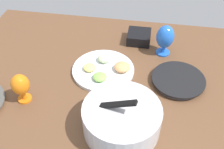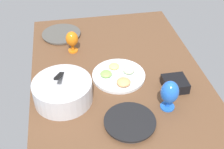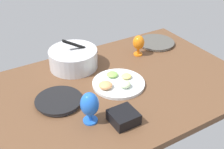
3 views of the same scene
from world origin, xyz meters
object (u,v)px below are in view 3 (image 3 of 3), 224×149
(mixing_bowl, at_px, (73,58))
(hurricane_glass_blue, at_px, (90,105))
(fruit_platter, at_px, (118,83))
(hurricane_glass_orange, at_px, (139,43))
(dinner_plate_right, at_px, (156,43))
(dinner_plate_left, at_px, (59,101))
(square_bowl_black, at_px, (124,117))

(mixing_bowl, height_order, hurricane_glass_blue, mixing_bowl)
(fruit_platter, bearing_deg, hurricane_glass_orange, 37.26)
(mixing_bowl, relative_size, hurricane_glass_blue, 1.88)
(dinner_plate_right, relative_size, fruit_platter, 0.87)
(dinner_plate_left, bearing_deg, hurricane_glass_blue, -70.34)
(dinner_plate_left, distance_m, hurricane_glass_blue, 0.25)
(fruit_platter, bearing_deg, dinner_plate_left, 177.27)
(dinner_plate_right, distance_m, square_bowl_black, 0.93)
(dinner_plate_right, height_order, hurricane_glass_orange, hurricane_glass_orange)
(fruit_platter, bearing_deg, square_bowl_black, -116.88)
(hurricane_glass_blue, bearing_deg, dinner_plate_left, 109.66)
(dinner_plate_right, relative_size, square_bowl_black, 2.10)
(dinner_plate_right, xyz_separation_m, square_bowl_black, (-0.69, -0.61, 0.02))
(mixing_bowl, relative_size, square_bowl_black, 2.49)
(hurricane_glass_orange, distance_m, square_bowl_black, 0.73)
(dinner_plate_right, height_order, square_bowl_black, square_bowl_black)
(mixing_bowl, bearing_deg, hurricane_glass_orange, -10.40)
(fruit_platter, distance_m, hurricane_glass_blue, 0.37)
(hurricane_glass_orange, bearing_deg, hurricane_glass_blue, -143.76)
(dinner_plate_right, height_order, fruit_platter, fruit_platter)
(fruit_platter, height_order, hurricane_glass_blue, hurricane_glass_blue)
(hurricane_glass_blue, distance_m, hurricane_glass_orange, 0.77)
(fruit_platter, relative_size, square_bowl_black, 2.40)
(dinner_plate_left, bearing_deg, square_bowl_black, -54.65)
(square_bowl_black, bearing_deg, fruit_platter, 63.12)
(fruit_platter, distance_m, hurricane_glass_orange, 0.42)
(fruit_platter, bearing_deg, mixing_bowl, 112.00)
(dinner_plate_right, distance_m, hurricane_glass_orange, 0.24)
(hurricane_glass_orange, bearing_deg, mixing_bowl, 169.60)
(dinner_plate_left, relative_size, fruit_platter, 0.82)
(hurricane_glass_blue, relative_size, square_bowl_black, 1.32)
(dinner_plate_left, bearing_deg, mixing_bowl, 53.02)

